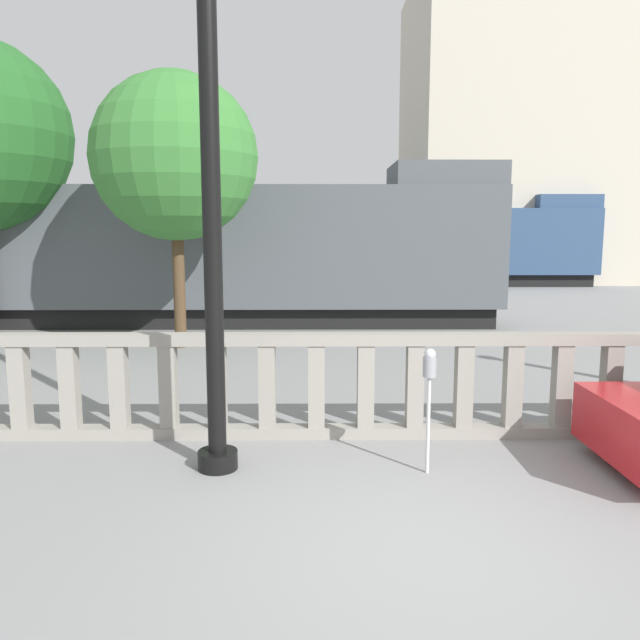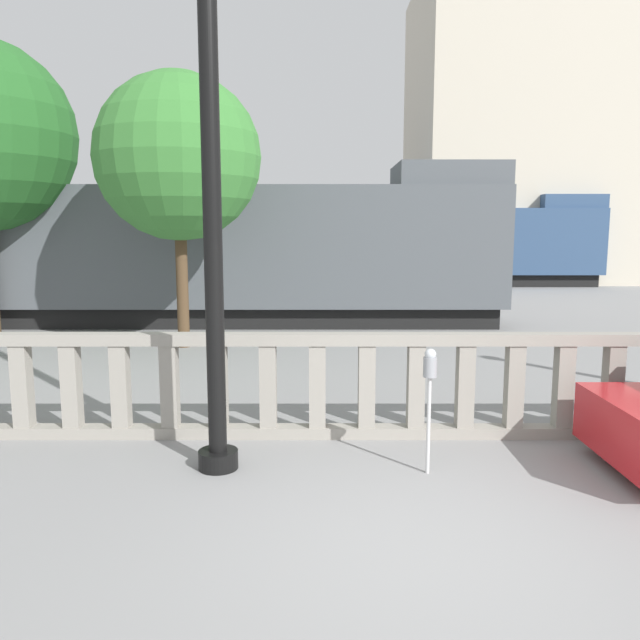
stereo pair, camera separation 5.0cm
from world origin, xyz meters
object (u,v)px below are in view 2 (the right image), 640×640
parking_meter (428,377)px  train_far (394,245)px  lamppost (209,159)px  tree_right (177,158)px  train_near (157,253)px

parking_meter → train_far: bearing=84.1°
lamppost → tree_right: bearing=105.0°
train_near → tree_right: (1.37, -3.45, 2.11)m
parking_meter → tree_right: bearing=120.0°
train_near → train_far: (7.79, 11.73, -0.09)m
lamppost → parking_meter: 3.14m
parking_meter → train_far: 22.45m
lamppost → parking_meter: lamppost is taller
tree_right → train_far: bearing=67.1°
parking_meter → tree_right: 8.76m
lamppost → tree_right: (-1.88, 7.00, 0.79)m
lamppost → parking_meter: (2.23, -0.13, -2.21)m
train_near → parking_meter: bearing=-62.6°
parking_meter → tree_right: size_ratio=0.23×
lamppost → train_near: size_ratio=0.36×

